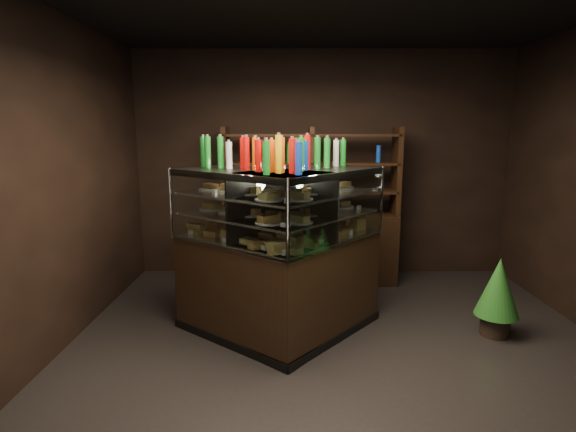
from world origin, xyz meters
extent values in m
plane|color=black|center=(0.00, 0.00, 0.00)|extent=(5.00, 5.00, 0.00)
cube|color=black|center=(0.00, 2.50, 1.50)|extent=(5.00, 0.02, 3.00)
cube|color=black|center=(0.00, -2.50, 1.50)|extent=(5.00, 0.02, 3.00)
cube|color=black|center=(-2.50, 0.00, 1.50)|extent=(0.02, 5.00, 3.00)
cube|color=black|center=(-0.26, 0.55, 0.47)|extent=(1.48, 1.56, 0.94)
cube|color=black|center=(-0.26, 0.55, 0.04)|extent=(1.52, 1.60, 0.08)
cube|color=black|center=(-0.26, 0.55, 1.57)|extent=(1.48, 1.56, 0.06)
cube|color=silver|center=(-0.26, 0.55, 0.95)|extent=(1.40, 1.47, 0.02)
cube|color=silver|center=(-0.26, 0.55, 1.17)|extent=(1.40, 1.47, 0.02)
cube|color=silver|center=(-0.26, 0.55, 1.37)|extent=(1.40, 1.47, 0.02)
cube|color=white|center=(0.02, 0.31, 1.27)|extent=(0.94, 1.09, 0.66)
cylinder|color=silver|center=(0.48, 0.86, 1.27)|extent=(0.03, 0.03, 0.68)
cylinder|color=silver|center=(-0.46, -0.22, 1.27)|extent=(0.03, 0.03, 0.68)
cube|color=black|center=(-0.80, 0.50, 0.47)|extent=(1.57, 1.45, 0.94)
cube|color=black|center=(-0.80, 0.50, 0.04)|extent=(1.62, 1.50, 0.08)
cube|color=black|center=(-0.80, 0.50, 1.57)|extent=(1.57, 1.45, 0.06)
cube|color=silver|center=(-0.80, 0.50, 0.95)|extent=(1.49, 1.37, 0.02)
cube|color=silver|center=(-0.80, 0.50, 1.17)|extent=(1.49, 1.37, 0.02)
cube|color=silver|center=(-0.80, 0.50, 1.37)|extent=(1.49, 1.37, 0.02)
cube|color=white|center=(-1.03, 0.21, 1.27)|extent=(1.13, 0.90, 0.66)
cylinder|color=silver|center=(-0.46, -0.22, 1.27)|extent=(0.03, 0.03, 0.68)
cylinder|color=silver|center=(-1.58, 0.67, 1.27)|extent=(0.03, 0.03, 0.68)
cube|color=#D18D4B|center=(-0.63, 0.07, 0.99)|extent=(0.19, 0.20, 0.06)
cube|color=#D18D4B|center=(-0.47, 0.26, 0.99)|extent=(0.19, 0.20, 0.06)
cube|color=#D18D4B|center=(-0.31, 0.44, 0.99)|extent=(0.19, 0.20, 0.06)
cube|color=#D18D4B|center=(-0.16, 0.62, 0.99)|extent=(0.19, 0.20, 0.06)
cube|color=#D18D4B|center=(0.00, 0.81, 0.99)|extent=(0.19, 0.20, 0.06)
cube|color=#D18D4B|center=(0.16, 0.99, 0.99)|extent=(0.19, 0.20, 0.06)
cylinder|color=white|center=(-0.62, 0.14, 1.19)|extent=(0.24, 0.24, 0.02)
cube|color=#D18D4B|center=(-0.62, 0.14, 1.22)|extent=(0.17, 0.18, 0.05)
cylinder|color=white|center=(-0.44, 0.35, 1.19)|extent=(0.24, 0.24, 0.02)
cube|color=#D18D4B|center=(-0.44, 0.35, 1.22)|extent=(0.17, 0.18, 0.05)
cylinder|color=white|center=(-0.26, 0.55, 1.19)|extent=(0.24, 0.24, 0.02)
cube|color=#D18D4B|center=(-0.26, 0.55, 1.22)|extent=(0.17, 0.18, 0.05)
cylinder|color=white|center=(-0.08, 0.76, 1.19)|extent=(0.24, 0.24, 0.02)
cube|color=#D18D4B|center=(-0.08, 0.76, 1.22)|extent=(0.17, 0.18, 0.05)
cylinder|color=white|center=(0.09, 0.97, 1.19)|extent=(0.24, 0.24, 0.02)
cube|color=#D18D4B|center=(0.09, 0.97, 1.22)|extent=(0.17, 0.18, 0.05)
cylinder|color=white|center=(-0.62, 0.14, 1.39)|extent=(0.24, 0.24, 0.02)
cube|color=#D18D4B|center=(-0.62, 0.14, 1.42)|extent=(0.17, 0.18, 0.05)
cylinder|color=white|center=(-0.44, 0.35, 1.39)|extent=(0.24, 0.24, 0.02)
cube|color=#D18D4B|center=(-0.44, 0.35, 1.42)|extent=(0.17, 0.18, 0.05)
cylinder|color=white|center=(-0.26, 0.55, 1.39)|extent=(0.24, 0.24, 0.02)
cube|color=#D18D4B|center=(-0.26, 0.55, 1.42)|extent=(0.17, 0.18, 0.05)
cylinder|color=white|center=(-0.08, 0.76, 1.39)|extent=(0.24, 0.24, 0.02)
cube|color=#D18D4B|center=(-0.08, 0.76, 1.42)|extent=(0.17, 0.18, 0.05)
cylinder|color=white|center=(0.09, 0.97, 1.39)|extent=(0.24, 0.24, 0.02)
cube|color=#D18D4B|center=(0.09, 0.97, 1.42)|extent=(0.17, 0.18, 0.05)
cube|color=#D18D4B|center=(-1.29, 0.85, 0.99)|extent=(0.20, 0.18, 0.06)
cube|color=#D18D4B|center=(-1.10, 0.70, 0.99)|extent=(0.20, 0.18, 0.06)
cube|color=#D18D4B|center=(-0.91, 0.55, 0.99)|extent=(0.20, 0.18, 0.06)
cube|color=#D18D4B|center=(-0.73, 0.40, 0.99)|extent=(0.20, 0.18, 0.06)
cube|color=#D18D4B|center=(-0.54, 0.25, 0.99)|extent=(0.20, 0.18, 0.06)
cube|color=#D18D4B|center=(-0.35, 0.10, 0.99)|extent=(0.20, 0.18, 0.06)
cylinder|color=white|center=(-1.23, 0.84, 1.19)|extent=(0.24, 0.24, 0.02)
cube|color=#D18D4B|center=(-1.23, 0.84, 1.22)|extent=(0.19, 0.17, 0.05)
cylinder|color=white|center=(-1.01, 0.67, 1.19)|extent=(0.24, 0.24, 0.02)
cube|color=#D18D4B|center=(-1.01, 0.67, 1.22)|extent=(0.19, 0.17, 0.05)
cylinder|color=white|center=(-0.80, 0.50, 1.19)|extent=(0.24, 0.24, 0.02)
cube|color=#D18D4B|center=(-0.80, 0.50, 1.22)|extent=(0.19, 0.17, 0.05)
cylinder|color=white|center=(-0.58, 0.33, 1.19)|extent=(0.24, 0.24, 0.02)
cube|color=#D18D4B|center=(-0.58, 0.33, 1.22)|extent=(0.19, 0.17, 0.05)
cylinder|color=white|center=(-0.37, 0.16, 1.19)|extent=(0.24, 0.24, 0.02)
cube|color=#D18D4B|center=(-0.37, 0.16, 1.22)|extent=(0.19, 0.17, 0.05)
cylinder|color=white|center=(-1.23, 0.84, 1.39)|extent=(0.24, 0.24, 0.02)
cube|color=#D18D4B|center=(-1.23, 0.84, 1.42)|extent=(0.19, 0.17, 0.05)
cylinder|color=white|center=(-1.01, 0.67, 1.39)|extent=(0.24, 0.24, 0.02)
cube|color=#D18D4B|center=(-1.01, 0.67, 1.42)|extent=(0.19, 0.17, 0.05)
cylinder|color=white|center=(-0.80, 0.50, 1.39)|extent=(0.24, 0.24, 0.02)
cube|color=#D18D4B|center=(-0.80, 0.50, 1.42)|extent=(0.19, 0.17, 0.05)
cylinder|color=white|center=(-0.58, 0.33, 1.39)|extent=(0.24, 0.24, 0.02)
cube|color=#D18D4B|center=(-0.58, 0.33, 1.42)|extent=(0.19, 0.17, 0.05)
cylinder|color=white|center=(-0.37, 0.16, 1.39)|extent=(0.24, 0.24, 0.02)
cube|color=#D18D4B|center=(-0.37, 0.16, 1.42)|extent=(0.19, 0.17, 0.05)
cylinder|color=#D8590A|center=(-0.65, 0.10, 1.74)|extent=(0.06, 0.06, 0.28)
cylinder|color=silver|center=(-0.65, 0.10, 1.89)|extent=(0.03, 0.03, 0.02)
cylinder|color=#0F38B2|center=(-0.58, 0.18, 1.74)|extent=(0.06, 0.06, 0.28)
cylinder|color=silver|center=(-0.58, 0.18, 1.89)|extent=(0.03, 0.03, 0.02)
cylinder|color=silver|center=(-0.51, 0.26, 1.74)|extent=(0.06, 0.06, 0.28)
cylinder|color=silver|center=(-0.51, 0.26, 1.89)|extent=(0.03, 0.03, 0.02)
cylinder|color=#B20C0A|center=(-0.44, 0.35, 1.74)|extent=(0.06, 0.06, 0.28)
cylinder|color=silver|center=(-0.44, 0.35, 1.89)|extent=(0.03, 0.03, 0.02)
cylinder|color=black|center=(-0.37, 0.43, 1.74)|extent=(0.06, 0.06, 0.28)
cylinder|color=silver|center=(-0.37, 0.43, 1.89)|extent=(0.03, 0.03, 0.02)
cylinder|color=#147223|center=(-0.30, 0.51, 1.74)|extent=(0.06, 0.06, 0.28)
cylinder|color=silver|center=(-0.30, 0.51, 1.89)|extent=(0.03, 0.03, 0.02)
cylinder|color=yellow|center=(-0.23, 0.60, 1.74)|extent=(0.06, 0.06, 0.28)
cylinder|color=silver|center=(-0.23, 0.60, 1.89)|extent=(0.03, 0.03, 0.02)
cylinder|color=#D8590A|center=(-0.15, 0.68, 1.74)|extent=(0.06, 0.06, 0.28)
cylinder|color=silver|center=(-0.15, 0.68, 1.89)|extent=(0.03, 0.03, 0.02)
cylinder|color=#0F38B2|center=(-0.08, 0.76, 1.74)|extent=(0.06, 0.06, 0.28)
cylinder|color=silver|center=(-0.08, 0.76, 1.89)|extent=(0.03, 0.03, 0.02)
cylinder|color=silver|center=(-0.01, 0.85, 1.74)|extent=(0.06, 0.06, 0.28)
cylinder|color=silver|center=(-0.01, 0.85, 1.89)|extent=(0.03, 0.03, 0.02)
cylinder|color=#B20C0A|center=(0.06, 0.93, 1.74)|extent=(0.06, 0.06, 0.28)
cylinder|color=silver|center=(0.06, 0.93, 1.89)|extent=(0.03, 0.03, 0.02)
cylinder|color=black|center=(0.13, 1.01, 1.74)|extent=(0.06, 0.06, 0.28)
cylinder|color=silver|center=(0.13, 1.01, 1.89)|extent=(0.03, 0.03, 0.02)
cylinder|color=#D8590A|center=(-1.27, 0.88, 1.74)|extent=(0.06, 0.06, 0.28)
cylinder|color=silver|center=(-1.27, 0.88, 1.89)|extent=(0.03, 0.03, 0.02)
cylinder|color=#0F38B2|center=(-1.19, 0.81, 1.74)|extent=(0.06, 0.06, 0.28)
cylinder|color=silver|center=(-1.19, 0.81, 1.89)|extent=(0.03, 0.03, 0.02)
cylinder|color=silver|center=(-1.10, 0.74, 1.74)|extent=(0.06, 0.06, 0.28)
cylinder|color=silver|center=(-1.10, 0.74, 1.89)|extent=(0.03, 0.03, 0.02)
cylinder|color=#B20C0A|center=(-1.01, 0.67, 1.74)|extent=(0.06, 0.06, 0.28)
cylinder|color=silver|center=(-1.01, 0.67, 1.89)|extent=(0.03, 0.03, 0.02)
cylinder|color=black|center=(-0.93, 0.60, 1.74)|extent=(0.06, 0.06, 0.28)
cylinder|color=silver|center=(-0.93, 0.60, 1.89)|extent=(0.03, 0.03, 0.02)
cylinder|color=#147223|center=(-0.84, 0.54, 1.74)|extent=(0.06, 0.06, 0.28)
cylinder|color=silver|center=(-0.84, 0.54, 1.89)|extent=(0.03, 0.03, 0.02)
cylinder|color=yellow|center=(-0.76, 0.47, 1.74)|extent=(0.06, 0.06, 0.28)
cylinder|color=silver|center=(-0.76, 0.47, 1.89)|extent=(0.03, 0.03, 0.02)
cylinder|color=#D8590A|center=(-0.67, 0.40, 1.74)|extent=(0.06, 0.06, 0.28)
cylinder|color=silver|center=(-0.67, 0.40, 1.89)|extent=(0.03, 0.03, 0.02)
cylinder|color=#0F38B2|center=(-0.58, 0.33, 1.74)|extent=(0.06, 0.06, 0.28)
cylinder|color=silver|center=(-0.58, 0.33, 1.89)|extent=(0.03, 0.03, 0.02)
cylinder|color=silver|center=(-0.50, 0.27, 1.74)|extent=(0.06, 0.06, 0.28)
cylinder|color=silver|center=(-0.50, 0.27, 1.89)|extent=(0.03, 0.03, 0.02)
cylinder|color=#B20C0A|center=(-0.41, 0.20, 1.74)|extent=(0.06, 0.06, 0.28)
cylinder|color=silver|center=(-0.41, 0.20, 1.89)|extent=(0.03, 0.03, 0.02)
cylinder|color=black|center=(-0.33, 0.13, 1.74)|extent=(0.06, 0.06, 0.28)
cylinder|color=silver|center=(-0.33, 0.13, 1.89)|extent=(0.03, 0.03, 0.02)
cylinder|color=black|center=(1.55, 0.49, 0.10)|extent=(0.27, 0.27, 0.20)
cone|color=#1A5919|center=(1.55, 0.49, 0.49)|extent=(0.41, 0.41, 0.57)
cone|color=#1A5919|center=(1.55, 0.49, 0.67)|extent=(0.32, 0.32, 0.40)
cube|color=black|center=(-0.17, 2.05, 0.45)|extent=(2.20, 0.42, 0.90)
cube|color=black|center=(-1.24, 2.05, 1.45)|extent=(0.06, 0.38, 1.10)
cube|color=black|center=(-0.17, 2.05, 1.45)|extent=(0.06, 0.38, 1.10)
cube|color=black|center=(0.90, 2.05, 1.45)|extent=(0.06, 0.38, 1.10)
cube|color=black|center=(-0.17, 2.05, 1.20)|extent=(2.16, 0.38, 0.03)
cube|color=black|center=(-0.17, 2.05, 1.55)|extent=(2.16, 0.38, 0.03)
cube|color=black|center=(-0.17, 2.05, 1.90)|extent=(2.16, 0.38, 0.03)
cylinder|color=#D8590A|center=(-1.01, 2.05, 1.32)|extent=(0.06, 0.06, 0.22)
cylinder|color=#0F38B2|center=(-0.45, 2.05, 1.32)|extent=(0.06, 0.06, 0.22)
cylinder|color=silver|center=(0.11, 2.05, 1.32)|extent=(0.06, 0.06, 0.22)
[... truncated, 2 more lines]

